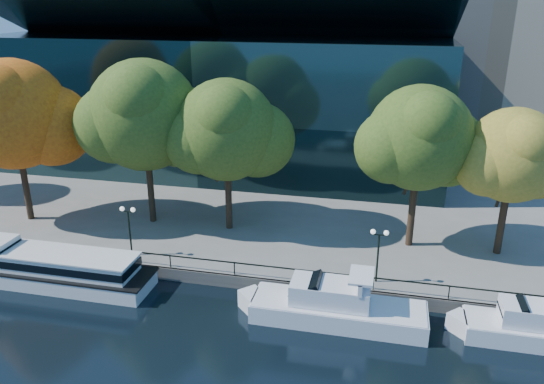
% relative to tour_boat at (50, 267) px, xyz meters
% --- Properties ---
extents(ground, '(160.00, 160.00, 0.00)m').
position_rel_tour_boat_xyz_m(ground, '(8.50, -0.77, -1.32)').
color(ground, black).
rests_on(ground, ground).
extents(promenade, '(90.00, 67.08, 1.00)m').
position_rel_tour_boat_xyz_m(promenade, '(8.50, 35.61, -0.82)').
color(promenade, slate).
rests_on(promenade, ground).
extents(railing, '(88.20, 0.08, 0.99)m').
position_rel_tour_boat_xyz_m(railing, '(8.50, 2.48, 0.62)').
color(railing, black).
rests_on(railing, promenade).
extents(convention_building, '(50.00, 24.57, 21.43)m').
position_rel_tour_boat_xyz_m(convention_building, '(4.50, 31.02, 7.19)').
color(convention_building, black).
rests_on(convention_building, ground).
extents(tour_boat, '(16.32, 3.64, 3.10)m').
position_rel_tour_boat_xyz_m(tour_boat, '(0.00, 0.00, 0.00)').
color(tour_boat, silver).
rests_on(tour_boat, ground).
extents(cruiser_near, '(12.60, 3.24, 3.65)m').
position_rel_tour_boat_xyz_m(cruiser_near, '(20.89, -0.31, -0.18)').
color(cruiser_near, white).
rests_on(cruiser_near, ground).
extents(cruiser_far, '(9.96, 2.76, 3.25)m').
position_rel_tour_boat_xyz_m(cruiser_far, '(33.31, 0.19, -0.28)').
color(cruiser_far, white).
rests_on(cruiser_far, ground).
extents(tree_1, '(11.78, 9.66, 14.35)m').
position_rel_tour_boat_xyz_m(tree_1, '(-7.40, 8.24, 9.12)').
color(tree_1, black).
rests_on(tree_1, promenade).
extents(tree_2, '(11.78, 9.66, 14.40)m').
position_rel_tour_boat_xyz_m(tree_2, '(3.72, 10.23, 9.17)').
color(tree_2, black).
rests_on(tree_2, promenade).
extents(tree_3, '(10.54, 8.64, 13.00)m').
position_rel_tour_boat_xyz_m(tree_3, '(10.89, 10.27, 8.29)').
color(tree_3, black).
rests_on(tree_3, promenade).
extents(tree_4, '(10.11, 8.29, 13.03)m').
position_rel_tour_boat_xyz_m(tree_4, '(26.19, 10.31, 8.49)').
color(tree_4, black).
rests_on(tree_4, promenade).
extents(tree_5, '(8.89, 7.29, 11.60)m').
position_rel_tour_boat_xyz_m(tree_5, '(32.98, 10.35, 7.57)').
color(tree_5, black).
rests_on(tree_5, promenade).
extents(lamp_1, '(1.26, 0.36, 4.03)m').
position_rel_tour_boat_xyz_m(lamp_1, '(4.72, 3.73, 2.66)').
color(lamp_1, black).
rests_on(lamp_1, promenade).
extents(lamp_2, '(1.26, 0.36, 4.03)m').
position_rel_tour_boat_xyz_m(lamp_2, '(23.65, 3.73, 2.66)').
color(lamp_2, black).
rests_on(lamp_2, promenade).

